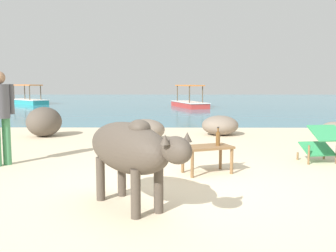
# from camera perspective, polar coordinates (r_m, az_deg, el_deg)

# --- Properties ---
(sand_beach) EXTENTS (18.00, 14.00, 0.04)m
(sand_beach) POSITION_cam_1_polar(r_m,az_deg,el_deg) (5.30, 1.75, -9.42)
(sand_beach) COLOR beige
(sand_beach) RESTS_ON ground
(water_surface) EXTENTS (60.00, 36.00, 0.03)m
(water_surface) POSITION_cam_1_polar(r_m,az_deg,el_deg) (27.14, 0.73, 3.41)
(water_surface) COLOR teal
(water_surface) RESTS_ON ground
(cow) EXTENTS (1.41, 1.68, 1.03)m
(cow) POSITION_cam_1_polar(r_m,az_deg,el_deg) (4.40, -5.64, -3.38)
(cow) COLOR #4C4238
(cow) RESTS_ON sand_beach
(low_bench_table) EXTENTS (0.87, 0.69, 0.44)m
(low_bench_table) POSITION_cam_1_polar(r_m,az_deg,el_deg) (6.10, 5.81, -3.63)
(low_bench_table) COLOR brown
(low_bench_table) RESTS_ON sand_beach
(bottle) EXTENTS (0.07, 0.07, 0.30)m
(bottle) POSITION_cam_1_polar(r_m,az_deg,el_deg) (6.13, 7.40, -1.78)
(bottle) COLOR brown
(bottle) RESTS_ON low_bench_table
(deck_chair_near) EXTENTS (0.64, 0.83, 0.68)m
(deck_chair_near) POSITION_cam_1_polar(r_m,az_deg,el_deg) (7.30, 21.79, -2.22)
(deck_chair_near) COLOR brown
(deck_chair_near) RESTS_ON sand_beach
(person_standing) EXTENTS (0.36, 0.41, 1.62)m
(person_standing) POSITION_cam_1_polar(r_m,az_deg,el_deg) (7.17, -23.58, 2.07)
(person_standing) COLOR #428956
(person_standing) RESTS_ON sand_beach
(shore_rock_large) EXTENTS (0.86, 0.90, 0.46)m
(shore_rock_large) POSITION_cam_1_polar(r_m,az_deg,el_deg) (10.38, 23.38, -0.69)
(shore_rock_large) COLOR gray
(shore_rock_large) RESTS_ON sand_beach
(shore_rock_medium) EXTENTS (1.21, 1.22, 0.53)m
(shore_rock_medium) POSITION_cam_1_polar(r_m,az_deg,el_deg) (10.56, 7.71, 0.11)
(shore_rock_medium) COLOR gray
(shore_rock_medium) RESTS_ON sand_beach
(shore_rock_small) EXTENTS (1.12, 1.19, 0.78)m
(shore_rock_small) POSITION_cam_1_polar(r_m,az_deg,el_deg) (10.68, -17.86, 0.60)
(shore_rock_small) COLOR brown
(shore_rock_small) RESTS_ON sand_beach
(shore_rock_flat) EXTENTS (1.37, 1.36, 0.53)m
(shore_rock_flat) POSITION_cam_1_polar(r_m,az_deg,el_deg) (9.44, -3.46, -0.59)
(shore_rock_flat) COLOR gray
(shore_rock_flat) RESTS_ON sand_beach
(boat_red) EXTENTS (2.19, 3.85, 1.29)m
(boat_red) POSITION_cam_1_polar(r_m,az_deg,el_deg) (22.47, 3.18, 3.49)
(boat_red) COLOR #C63833
(boat_red) RESTS_ON water_surface
(boat_teal) EXTENTS (3.49, 3.32, 1.29)m
(boat_teal) POSITION_cam_1_polar(r_m,az_deg,el_deg) (27.28, -20.09, 3.64)
(boat_teal) COLOR teal
(boat_teal) RESTS_ON water_surface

